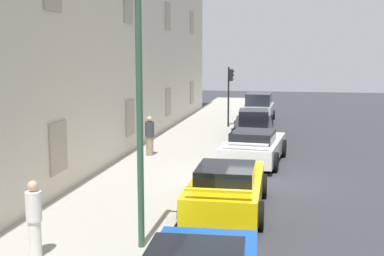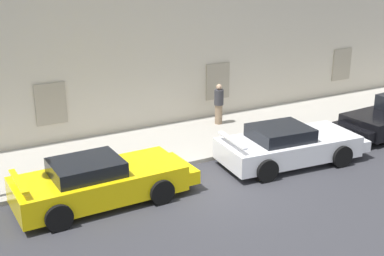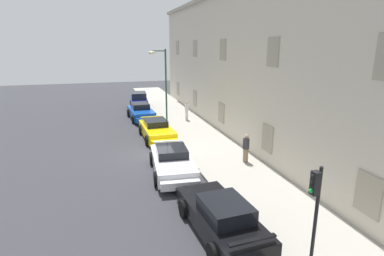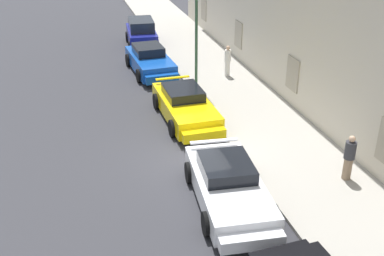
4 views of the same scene
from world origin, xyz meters
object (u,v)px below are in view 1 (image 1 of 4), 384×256
Objects in this scene: sportscar_tail_end at (253,127)px; pedestrian_strolling at (150,136)px; pedestrian_admiring at (34,218)px; traffic_light at (230,86)px; hatchback_parked at (259,109)px; sportscar_yellow_flank at (228,187)px; sportscar_white_middle at (255,147)px; street_lamp at (158,54)px.

sportscar_tail_end is 6.88m from pedestrian_strolling.
pedestrian_admiring is at bearing -177.25° from pedestrian_strolling.
traffic_light is at bearing -5.11° from pedestrian_admiring.
hatchback_parked is 4.22m from traffic_light.
pedestrian_strolling is (6.17, 3.97, 0.35)m from sportscar_yellow_flank.
pedestrian_strolling reaches higher than sportscar_white_middle.
pedestrian_admiring is at bearing 172.23° from hatchback_parked.
sportscar_tail_end is 1.55× the size of traffic_light.
sportscar_tail_end is (11.88, 0.15, 0.01)m from sportscar_yellow_flank.
pedestrian_strolling reaches higher than sportscar_yellow_flank.
hatchback_parked is 22.41m from street_lamp.
pedestrian_admiring is (-19.48, 1.74, -1.46)m from traffic_light.
street_lamp reaches higher than sportscar_tail_end.
street_lamp reaches higher than sportscar_white_middle.
sportscar_yellow_flank is 3.16× the size of pedestrian_strolling.
sportscar_white_middle is 0.84× the size of street_lamp.
hatchback_parked is 23.31m from pedestrian_admiring.
pedestrian_admiring is (-23.10, 3.15, 0.18)m from hatchback_parked.
pedestrian_strolling is (-5.71, 3.82, 0.34)m from sportscar_tail_end.
pedestrian_admiring is at bearing 142.90° from sportscar_yellow_flank.
street_lamp reaches higher than sportscar_yellow_flank.
sportscar_white_middle is at bearing -18.94° from pedestrian_admiring.
sportscar_tail_end is 6.66m from hatchback_parked.
street_lamp is 3.77× the size of pedestrian_strolling.
street_lamp is at bearing -67.78° from pedestrian_admiring.
sportscar_tail_end is 15.93m from street_lamp.
hatchback_parked reaches higher than pedestrian_admiring.
pedestrian_strolling is (-8.74, 2.26, -1.48)m from traffic_light.
sportscar_tail_end is 3.19× the size of pedestrian_admiring.
traffic_light is 18.60m from street_lamp.
hatchback_parked is at bearing -1.93° from street_lamp.
sportscar_yellow_flank is at bearing -179.28° from sportscar_tail_end.
hatchback_parked is 1.13× the size of traffic_light.
sportscar_white_middle is 1.53× the size of traffic_light.
hatchback_parked is (12.13, 0.61, 0.19)m from sportscar_white_middle.
traffic_light is 2.06× the size of pedestrian_admiring.
sportscar_yellow_flank is 6.41m from sportscar_white_middle.
sportscar_white_middle is 0.99× the size of sportscar_tail_end.
pedestrian_strolling is (9.75, 2.92, -3.37)m from street_lamp.
hatchback_parked is at bearing -7.77° from pedestrian_admiring.
pedestrian_admiring is (-4.57, 3.45, 0.37)m from sportscar_yellow_flank.
sportscar_yellow_flank reaches higher than sportscar_white_middle.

